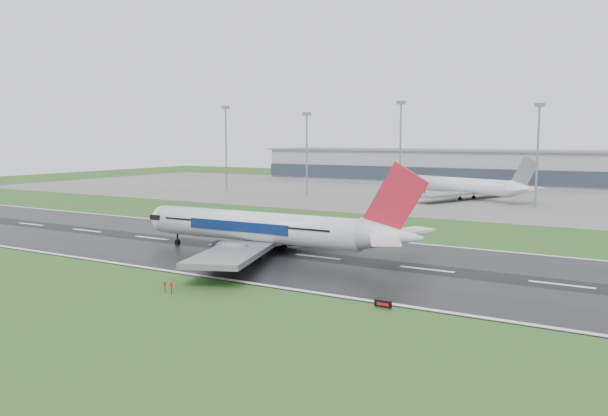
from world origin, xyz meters
The scene contains 11 objects.
ground centered at (0.00, 0.00, 0.00)m, with size 520.00×520.00×0.00m, color #254F1D.
runway centered at (0.00, 0.00, 0.05)m, with size 400.00×45.00×0.10m, color black.
apron centered at (0.00, 125.00, 0.04)m, with size 400.00×130.00×0.08m, color slate.
terminal centered at (0.00, 185.00, 7.50)m, with size 240.00×36.00×15.00m, color gray.
main_airliner centered at (-7.89, -2.49, 8.30)m, with size 55.57×52.93×16.41m, color silver, non-canonical shape.
parked_airliner centered at (-4.98, 113.15, 7.61)m, with size 51.37×47.83×15.06m, color silver, non-canonical shape.
runway_sign centered at (22.60, -24.00, 0.52)m, with size 2.30×0.26×1.04m, color black, non-canonical shape.
floodmast_0 centered at (-97.46, 100.00, 16.17)m, with size 0.64×0.64×32.34m, color gray.
floodmast_1 centered at (-60.33, 100.00, 14.56)m, with size 0.64×0.64×29.12m, color gray.
floodmast_2 centered at (-23.96, 100.00, 16.06)m, with size 0.64×0.64×32.12m, color gray.
floodmast_3 centered at (19.71, 100.00, 15.08)m, with size 0.64×0.64×30.15m, color gray.
Camera 1 is at (50.83, -91.40, 20.99)m, focal length 35.56 mm.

